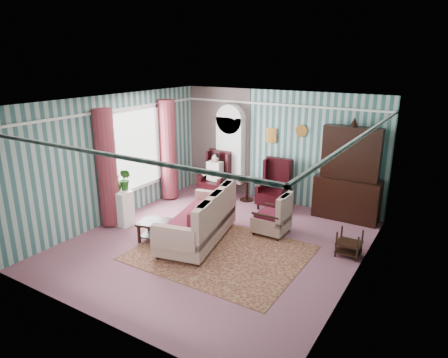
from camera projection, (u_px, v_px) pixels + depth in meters
The scene contains 17 objects.
floor at pixel (216, 243), 8.24m from camera, with size 6.00×6.00×0.00m, color #8C515E.
room_shell at pixel (194, 143), 8.10m from camera, with size 5.53×6.02×2.91m.
bookcase at pixel (230, 155), 10.90m from camera, with size 0.80×0.28×2.24m, color white.
dresser_hutch at pixel (349, 171), 9.15m from camera, with size 1.50×0.56×2.36m, color black.
wingback_left at pixel (215, 174), 10.85m from camera, with size 0.76×0.80×1.25m, color black.
wingback_right at pixel (274, 185), 9.97m from camera, with size 0.76×0.80×1.25m, color black.
seated_woman at pixel (215, 176), 10.86m from camera, with size 0.44×0.40×1.18m, color white, non-canonical shape.
round_side_table at pixel (246, 190), 10.62m from camera, with size 0.50×0.50×0.60m, color black.
nest_table at pixel (349, 243), 7.66m from camera, with size 0.45×0.38×0.54m, color black.
plant_stand at pixel (120, 208), 9.08m from camera, with size 0.55×0.35×0.80m, color silver.
rug at pixel (220, 253), 7.85m from camera, with size 3.20×2.60×0.01m, color #541C22.
sofa at pixel (197, 217), 8.22m from camera, with size 2.24×1.11×1.06m, color beige.
floral_armchair at pixel (272, 212), 8.58m from camera, with size 0.76×0.74×1.01m, color beige.
coffee_table at pixel (160, 231), 8.31m from camera, with size 0.83×0.54×0.42m, color black.
potted_plant_a at pixel (112, 182), 8.88m from camera, with size 0.40×0.34×0.44m, color #1A4E18.
potted_plant_b at pixel (125, 179), 8.96m from camera, with size 0.28×0.22×0.50m, color #1F5019.
potted_plant_c at pixel (117, 183), 8.98m from camera, with size 0.20×0.20×0.36m, color #264D18.
Camera 1 is at (4.06, -6.28, 3.71)m, focal length 32.00 mm.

